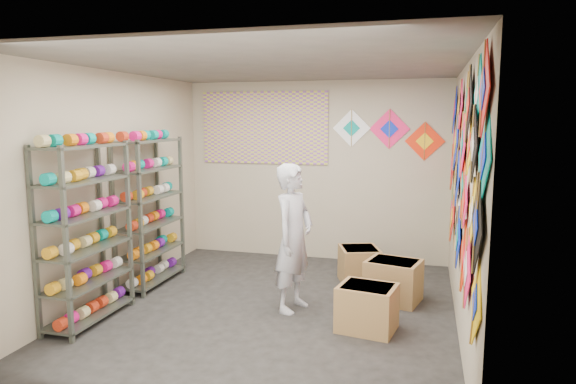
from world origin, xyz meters
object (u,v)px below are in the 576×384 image
(carton_b, at_px, (393,281))
(carton_c, at_px, (359,265))
(shopkeeper, at_px, (294,238))
(carton_a, at_px, (367,308))
(shelf_rack_back, at_px, (150,212))
(shelf_rack_front, at_px, (86,234))

(carton_b, xyz_separation_m, carton_c, (-0.47, 0.59, -0.01))
(shopkeeper, bearing_deg, carton_a, -97.55)
(carton_b, distance_m, carton_c, 0.76)
(shelf_rack_back, bearing_deg, shelf_rack_front, -90.00)
(carton_a, xyz_separation_m, carton_c, (-0.27, 1.51, 0.00))
(shelf_rack_front, bearing_deg, carton_a, 10.32)
(shelf_rack_front, height_order, carton_a, shelf_rack_front)
(shelf_rack_front, relative_size, shopkeeper, 1.15)
(shelf_rack_back, xyz_separation_m, carton_b, (3.09, 0.15, -0.70))
(shelf_rack_front, xyz_separation_m, shopkeeper, (2.01, 0.89, -0.12))
(shelf_rack_front, xyz_separation_m, carton_a, (2.88, 0.53, -0.72))
(shopkeeper, xyz_separation_m, carton_a, (0.87, -0.37, -0.59))
(carton_a, relative_size, carton_b, 0.93)
(shopkeeper, bearing_deg, shelf_rack_back, 93.75)
(carton_c, bearing_deg, shelf_rack_front, -161.05)
(shelf_rack_front, distance_m, carton_b, 3.48)
(shelf_rack_back, height_order, carton_c, shelf_rack_back)
(shelf_rack_front, height_order, carton_b, shelf_rack_front)
(shelf_rack_back, height_order, carton_b, shelf_rack_back)
(shelf_rack_front, height_order, shopkeeper, shelf_rack_front)
(shelf_rack_front, height_order, carton_c, shelf_rack_front)
(carton_c, bearing_deg, carton_a, -98.84)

